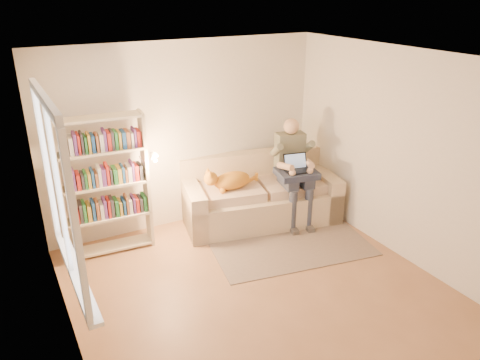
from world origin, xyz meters
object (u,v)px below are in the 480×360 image
person (293,165)px  cat (226,181)px  bookshelf (104,179)px  sofa (259,197)px  laptop (297,166)px

person → cat: size_ratio=1.80×
person → bookshelf: (-2.57, 0.41, 0.14)m
person → cat: bearing=178.8°
bookshelf → sofa: bearing=-0.0°
cat → laptop: bearing=-8.3°
cat → sofa: bearing=14.7°
person → laptop: 0.13m
person → bookshelf: size_ratio=0.83×
cat → bookshelf: (-1.60, 0.18, 0.28)m
laptop → cat: bearing=171.7°
person → laptop: (-0.02, -0.12, 0.03)m
cat → bookshelf: bookshelf is taller
sofa → bookshelf: 2.27m
person → sofa: bearing=160.1°
laptop → person: bearing=91.7°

